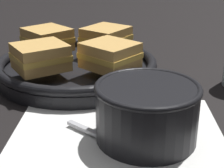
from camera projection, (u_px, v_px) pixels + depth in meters
ground_plane at (113, 120)px, 0.53m from camera, size 4.00×4.00×0.00m
napkin at (117, 137)px, 0.48m from camera, size 0.33×0.29×0.00m
soup_bowl at (147, 109)px, 0.46m from camera, size 0.14×0.14×0.08m
spoon at (124, 146)px, 0.44m from camera, size 0.14×0.09×0.01m
skillet at (77, 67)px, 0.69m from camera, size 0.32×0.44×0.04m
sandwich_near_left at (106, 38)px, 0.73m from camera, size 0.11×0.12×0.05m
sandwich_near_right at (47, 39)px, 0.72m from camera, size 0.12×0.12×0.05m
sandwich_far_left at (40, 57)px, 0.61m from camera, size 0.12×0.12×0.05m
sandwich_far_right at (110, 55)px, 0.62m from camera, size 0.12×0.12×0.05m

